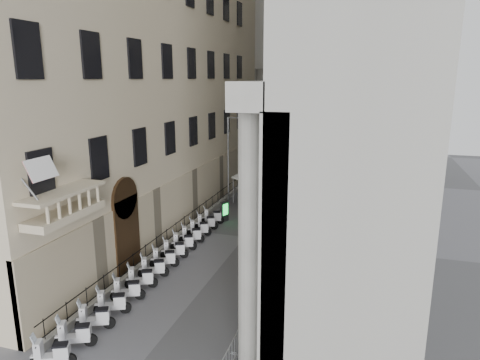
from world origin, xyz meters
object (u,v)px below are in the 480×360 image
Objects in this scene: pedestrian_a at (277,210)px; pedestrian_b at (288,183)px; security_tent at (254,170)px; info_kiosk at (224,211)px; street_lamp at (231,154)px.

pedestrian_b reaches higher than pedestrian_a.
pedestrian_b is (-0.89, 9.02, 0.03)m from pedestrian_a.
security_tent reaches higher than info_kiosk.
security_tent is 2.17× the size of pedestrian_b.
info_kiosk is at bearing -94.98° from security_tent.
street_lamp is 4.02× the size of pedestrian_b.
pedestrian_a is at bearing 123.84° from pedestrian_b.
street_lamp is at bearing 122.71° from info_kiosk.
security_tent is 0.54× the size of street_lamp.
pedestrian_b is at bearing -64.82° from pedestrian_a.
street_lamp reaches higher than pedestrian_a.
pedestrian_b is (3.10, 10.09, 0.15)m from info_kiosk.
security_tent is at bearing 82.88° from pedestrian_b.
street_lamp is 4.80× the size of info_kiosk.
info_kiosk is 0.84× the size of pedestrian_b.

